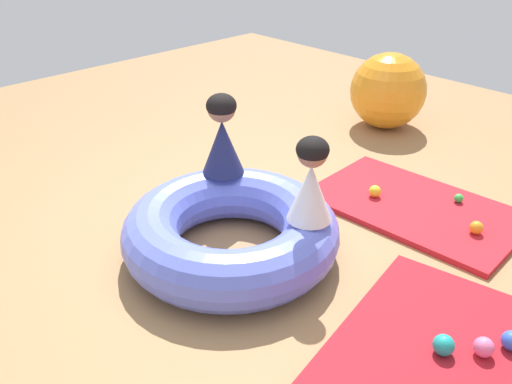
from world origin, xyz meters
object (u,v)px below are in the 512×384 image
child_in_white (311,180)px  play_ball_blue (512,341)px  play_ball_pink (484,347)px  exercise_ball_large (388,91)px  child_in_navy (222,135)px  play_ball_green (459,198)px  play_ball_yellow (375,191)px  play_ball_orange (476,228)px  inflatable_cushion (231,232)px  play_ball_teal (444,345)px

child_in_white → play_ball_blue: 1.20m
play_ball_pink → exercise_ball_large: bearing=133.2°
child_in_white → child_in_navy: size_ratio=0.93×
play_ball_green → exercise_ball_large: (-1.19, 0.87, 0.26)m
child_in_navy → play_ball_blue: 1.90m
play_ball_yellow → exercise_ball_large: size_ratio=0.12×
play_ball_green → play_ball_blue: bearing=-52.3°
play_ball_pink → play_ball_green: bearing=122.3°
play_ball_yellow → play_ball_blue: (1.27, -0.73, 0.00)m
child_in_white → child_in_navy: (-0.75, 0.04, 0.02)m
child_in_white → play_ball_orange: 1.19m
play_ball_orange → play_ball_yellow: size_ratio=1.00×
play_ball_yellow → play_ball_orange: bearing=5.1°
exercise_ball_large → play_ball_yellow: bearing=-58.2°
inflatable_cushion → exercise_ball_large: (-0.54, 2.34, 0.17)m
play_ball_teal → play_ball_green: bearing=115.5°
play_ball_yellow → play_ball_teal: bearing=-42.7°
play_ball_green → play_ball_yellow: bearing=-142.0°
play_ball_pink → play_ball_teal: 0.18m
child_in_white → play_ball_orange: child_in_white is taller
play_ball_green → exercise_ball_large: bearing=143.7°
child_in_navy → play_ball_pink: size_ratio=5.49×
play_ball_orange → play_ball_yellow: same height
play_ball_blue → play_ball_yellow: bearing=149.9°
inflatable_cushion → play_ball_pink: inflatable_cushion is taller
play_ball_yellow → play_ball_green: play_ball_yellow is taller
inflatable_cushion → play_ball_teal: (1.27, 0.14, -0.08)m
play_ball_teal → exercise_ball_large: bearing=129.6°
child_in_white → play_ball_blue: (1.09, 0.17, -0.47)m
child_in_white → play_ball_green: (0.26, 1.24, -0.49)m
child_in_white → play_ball_pink: bearing=-58.6°
play_ball_pink → play_ball_yellow: (-1.20, 0.86, -0.00)m
child_in_navy → play_ball_blue: bearing=-107.0°
child_in_white → play_ball_pink: child_in_white is taller
play_ball_blue → play_ball_orange: bearing=125.5°
play_ball_yellow → play_ball_teal: play_ball_teal is taller
play_ball_orange → play_ball_green: bearing=133.3°
child_in_white → play_ball_pink: (1.02, 0.04, -0.47)m
inflatable_cushion → child_in_white: bearing=30.3°
play_ball_pink → play_ball_orange: (-0.50, 0.92, -0.00)m
play_ball_blue → exercise_ball_large: bearing=136.0°
inflatable_cushion → child_in_white: size_ratio=2.62×
play_ball_teal → child_in_navy: bearing=175.8°
play_ball_green → play_ball_blue: (0.83, -1.07, 0.02)m
play_ball_blue → play_ball_green: bearing=127.7°
child_in_white → child_in_navy: bearing=116.3°
exercise_ball_large → child_in_navy: bearing=-85.0°
play_ball_green → play_ball_teal: play_ball_teal is taller
play_ball_pink → play_ball_blue: (0.07, 0.13, -0.00)m
play_ball_pink → play_ball_blue: size_ratio=1.00×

